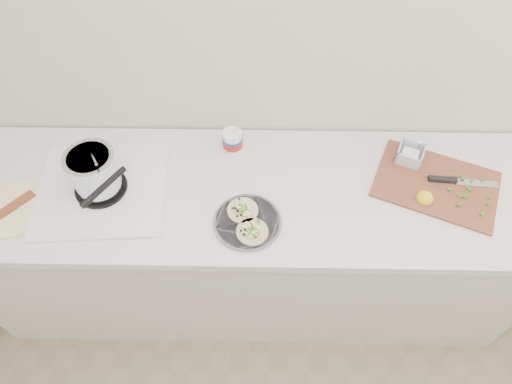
{
  "coord_description": "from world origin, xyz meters",
  "views": [
    {
      "loc": [
        0.04,
        0.34,
        2.32
      ],
      "look_at": [
        0.03,
        1.36,
        0.96
      ],
      "focal_mm": 32.0,
      "sensor_mm": 36.0,
      "label": 1
    }
  ],
  "objects_px": {
    "cutboard": "(436,180)",
    "bacon_plate": "(14,208)",
    "tub": "(233,139)",
    "taco_plate": "(247,221)",
    "stove": "(97,178)"
  },
  "relations": [
    {
      "from": "taco_plate",
      "to": "tub",
      "type": "bearing_deg",
      "value": 100.46
    },
    {
      "from": "stove",
      "to": "taco_plate",
      "type": "bearing_deg",
      "value": -17.66
    },
    {
      "from": "stove",
      "to": "tub",
      "type": "bearing_deg",
      "value": 20.37
    },
    {
      "from": "stove",
      "to": "cutboard",
      "type": "bearing_deg",
      "value": -0.95
    },
    {
      "from": "taco_plate",
      "to": "cutboard",
      "type": "relative_size",
      "value": 0.46
    },
    {
      "from": "tub",
      "to": "bacon_plate",
      "type": "relative_size",
      "value": 0.71
    },
    {
      "from": "cutboard",
      "to": "bacon_plate",
      "type": "distance_m",
      "value": 1.62
    },
    {
      "from": "stove",
      "to": "tub",
      "type": "relative_size",
      "value": 2.72
    },
    {
      "from": "stove",
      "to": "tub",
      "type": "xyz_separation_m",
      "value": [
        0.5,
        0.22,
        -0.02
      ]
    },
    {
      "from": "tub",
      "to": "cutboard",
      "type": "xyz_separation_m",
      "value": [
        0.8,
        -0.16,
        -0.05
      ]
    },
    {
      "from": "bacon_plate",
      "to": "cutboard",
      "type": "bearing_deg",
      "value": 5.47
    },
    {
      "from": "taco_plate",
      "to": "stove",
      "type": "bearing_deg",
      "value": 166.08
    },
    {
      "from": "stove",
      "to": "cutboard",
      "type": "relative_size",
      "value": 0.95
    },
    {
      "from": "stove",
      "to": "bacon_plate",
      "type": "xyz_separation_m",
      "value": [
        -0.31,
        -0.09,
        -0.07
      ]
    },
    {
      "from": "cutboard",
      "to": "bacon_plate",
      "type": "bearing_deg",
      "value": -151.67
    }
  ]
}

